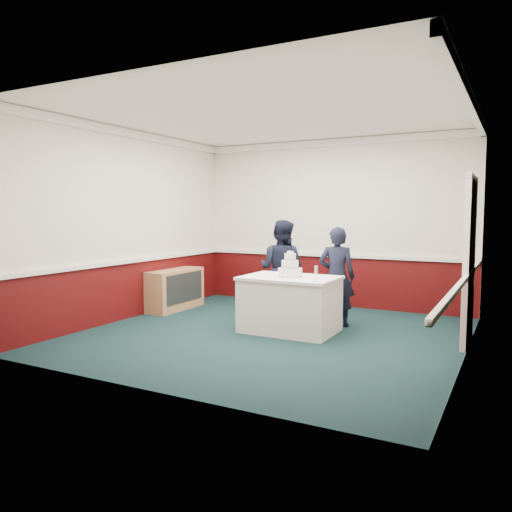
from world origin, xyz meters
The scene contains 9 objects.
ground centered at (0.00, 0.00, 0.00)m, with size 5.00×5.00×0.00m, color #143130.
room_shell centered at (0.08, 0.61, 1.97)m, with size 5.00×5.00×3.00m.
sideboard centered at (-2.28, 0.86, 0.35)m, with size 0.41×1.20×0.70m.
cake_table centered at (0.16, 0.30, 0.40)m, with size 1.32×0.92×0.79m.
wedding_cake centered at (0.16, 0.30, 0.90)m, with size 0.35×0.35×0.36m.
cake_knife centered at (0.13, 0.10, 0.79)m, with size 0.01×0.22×0.01m, color silver.
champagne_flute centered at (0.66, 0.02, 0.93)m, with size 0.05×0.05×0.21m.
person_man centered at (-0.35, 1.10, 0.79)m, with size 0.77×0.60×1.58m, color black.
person_woman centered at (0.63, 0.96, 0.74)m, with size 0.54×0.36×1.49m, color black.
Camera 1 is at (3.01, -6.11, 1.70)m, focal length 35.00 mm.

